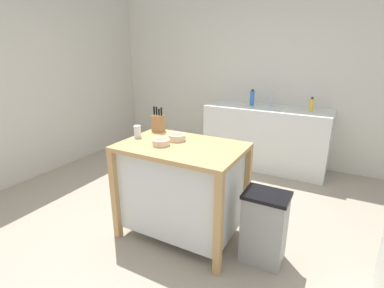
# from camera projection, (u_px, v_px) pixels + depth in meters

# --- Properties ---
(ground_plane) EXTENTS (6.18, 6.18, 0.00)m
(ground_plane) POSITION_uv_depth(u_px,v_px,m) (170.00, 242.00, 2.73)
(ground_plane) COLOR gray
(ground_plane) RESTS_ON ground
(wall_back) EXTENTS (5.00, 0.10, 2.60)m
(wall_back) POSITION_uv_depth(u_px,v_px,m) (259.00, 77.00, 4.47)
(wall_back) COLOR beige
(wall_back) RESTS_ON ground
(wall_left) EXTENTS (0.10, 3.19, 2.60)m
(wall_left) POSITION_uv_depth(u_px,v_px,m) (61.00, 78.00, 4.27)
(wall_left) COLOR beige
(wall_left) RESTS_ON ground
(kitchen_island) EXTENTS (1.10, 0.73, 0.91)m
(kitchen_island) POSITION_uv_depth(u_px,v_px,m) (182.00, 186.00, 2.70)
(kitchen_island) COLOR tan
(kitchen_island) RESTS_ON ground
(knife_block) EXTENTS (0.11, 0.09, 0.25)m
(knife_block) POSITION_uv_depth(u_px,v_px,m) (158.00, 123.00, 2.96)
(knife_block) COLOR #9E7042
(knife_block) RESTS_ON kitchen_island
(bowl_ceramic_wide) EXTENTS (0.15, 0.15, 0.06)m
(bowl_ceramic_wide) POSITION_uv_depth(u_px,v_px,m) (161.00, 142.00, 2.56)
(bowl_ceramic_wide) COLOR beige
(bowl_ceramic_wide) RESTS_ON kitchen_island
(bowl_ceramic_small) EXTENTS (0.16, 0.16, 0.06)m
(bowl_ceramic_small) POSITION_uv_depth(u_px,v_px,m) (177.00, 137.00, 2.69)
(bowl_ceramic_small) COLOR beige
(bowl_ceramic_small) RESTS_ON kitchen_island
(drinking_cup) EXTENTS (0.07, 0.07, 0.12)m
(drinking_cup) POSITION_uv_depth(u_px,v_px,m) (137.00, 132.00, 2.77)
(drinking_cup) COLOR silver
(drinking_cup) RESTS_ON kitchen_island
(trash_bin) EXTENTS (0.36, 0.28, 0.63)m
(trash_bin) POSITION_uv_depth(u_px,v_px,m) (264.00, 227.00, 2.41)
(trash_bin) COLOR gray
(trash_bin) RESTS_ON ground
(sink_counter) EXTENTS (1.76, 0.60, 0.91)m
(sink_counter) POSITION_uv_depth(u_px,v_px,m) (265.00, 137.00, 4.33)
(sink_counter) COLOR silver
(sink_counter) RESTS_ON ground
(sink_faucet) EXTENTS (0.02, 0.02, 0.22)m
(sink_faucet) POSITION_uv_depth(u_px,v_px,m) (271.00, 99.00, 4.27)
(sink_faucet) COLOR #B7BCC1
(sink_faucet) RESTS_ON sink_counter
(bottle_spray_cleaner) EXTENTS (0.05, 0.05, 0.19)m
(bottle_spray_cleaner) POSITION_uv_depth(u_px,v_px,m) (311.00, 105.00, 3.92)
(bottle_spray_cleaner) COLOR yellow
(bottle_spray_cleaner) RESTS_ON sink_counter
(bottle_dish_soap) EXTENTS (0.06, 0.06, 0.24)m
(bottle_dish_soap) POSITION_uv_depth(u_px,v_px,m) (252.00, 98.00, 4.31)
(bottle_dish_soap) COLOR blue
(bottle_dish_soap) RESTS_ON sink_counter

